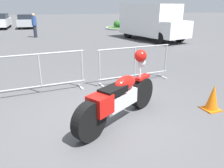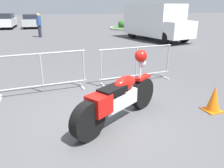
{
  "view_description": "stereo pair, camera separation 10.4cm",
  "coord_description": "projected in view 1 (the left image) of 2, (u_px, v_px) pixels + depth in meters",
  "views": [
    {
      "loc": [
        -1.24,
        -3.78,
        2.19
      ],
      "look_at": [
        0.27,
        0.24,
        0.65
      ],
      "focal_mm": 35.0,
      "sensor_mm": 36.0,
      "label": 1
    },
    {
      "loc": [
        -1.14,
        -3.82,
        2.19
      ],
      "look_at": [
        0.27,
        0.24,
        0.65
      ],
      "focal_mm": 35.0,
      "sensor_mm": 36.0,
      "label": 2
    }
  ],
  "objects": [
    {
      "name": "ground_plane",
      "position": [
        104.0,
        119.0,
        4.48
      ],
      "size": [
        120.0,
        120.0,
        0.0
      ],
      "primitive_type": "plane",
      "color": "#4C4C4F"
    },
    {
      "name": "motorcycle",
      "position": [
        119.0,
        97.0,
        4.25
      ],
      "size": [
        2.13,
        1.37,
        1.34
      ],
      "rotation": [
        0.0,
        0.0,
        0.54
      ],
      "color": "black",
      "rests_on": "ground"
    },
    {
      "name": "crowd_barrier_near",
      "position": [
        40.0,
        73.0,
        5.62
      ],
      "size": [
        2.35,
        0.56,
        1.07
      ],
      "rotation": [
        0.0,
        0.0,
        0.06
      ],
      "color": "#9EA0A5",
      "rests_on": "ground"
    },
    {
      "name": "crowd_barrier_far",
      "position": [
        135.0,
        64.0,
        6.51
      ],
      "size": [
        2.35,
        0.56,
        1.07
      ],
      "rotation": [
        0.0,
        0.0,
        0.06
      ],
      "color": "#9EA0A5",
      "rests_on": "ground"
    },
    {
      "name": "delivery_van",
      "position": [
        151.0,
        21.0,
        14.63
      ],
      "size": [
        2.9,
        5.29,
        2.31
      ],
      "rotation": [
        0.0,
        0.0,
        -1.37
      ],
      "color": "white",
      "rests_on": "ground"
    },
    {
      "name": "parked_car_silver",
      "position": [
        27.0,
        21.0,
        22.84
      ],
      "size": [
        1.9,
        4.15,
        1.37
      ],
      "rotation": [
        0.0,
        0.0,
        1.51
      ],
      "color": "#B7BABF",
      "rests_on": "ground"
    },
    {
      "name": "pedestrian",
      "position": [
        34.0,
        24.0,
        15.79
      ],
      "size": [
        0.46,
        0.46,
        1.69
      ],
      "rotation": [
        0.0,
        0.0,
        3.63
      ],
      "color": "#262838",
      "rests_on": "ground"
    },
    {
      "name": "planter_island",
      "position": [
        127.0,
        26.0,
        22.16
      ],
      "size": [
        4.73,
        4.73,
        1.22
      ],
      "color": "#ADA89E",
      "rests_on": "ground"
    },
    {
      "name": "traffic_cone",
      "position": [
        213.0,
        98.0,
        4.78
      ],
      "size": [
        0.34,
        0.34,
        0.59
      ],
      "color": "orange",
      "rests_on": "ground"
    }
  ]
}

